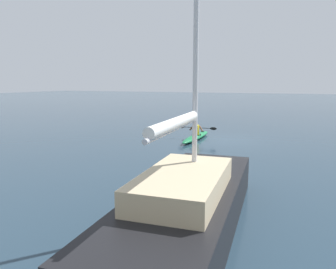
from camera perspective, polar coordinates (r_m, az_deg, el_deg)
The scene contains 4 objects.
ground_plane at distance 19.32m, azimuth 9.70°, elevation -0.90°, with size 160.00×160.00×0.00m, color #233847.
kayak at distance 19.20m, azimuth 4.93°, elevation -0.41°, with size 0.64×4.41×0.29m.
kayaker at distance 19.10m, azimuth 4.92°, elevation 0.96°, with size 2.39×0.42×0.77m.
sailboat_behind_kayak at distance 7.61m, azimuth 3.70°, elevation -11.71°, with size 2.69×8.12×9.77m.
Camera 1 is at (-4.39, 18.51, 3.36)m, focal length 34.78 mm.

